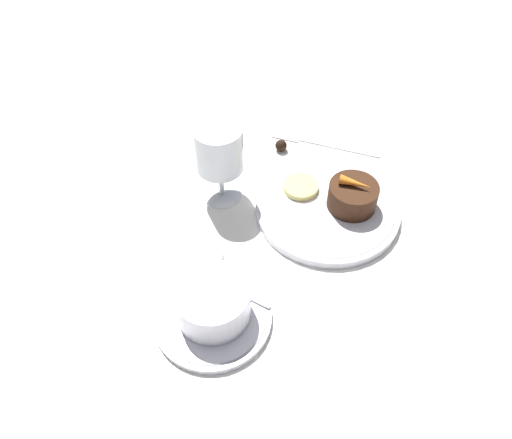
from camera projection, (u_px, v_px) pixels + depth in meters
name	position (u px, v px, depth m)	size (l,w,h in m)	color
ground_plane	(290.00, 217.00, 0.79)	(3.00, 3.00, 0.00)	white
dinner_plate	(327.00, 208.00, 0.79)	(0.23, 0.23, 0.01)	white
saucer	(213.00, 317.00, 0.66)	(0.16, 0.16, 0.01)	white
coffee_cup	(213.00, 301.00, 0.64)	(0.12, 0.10, 0.05)	white
spoon	(222.00, 284.00, 0.69)	(0.06, 0.12, 0.00)	silver
wine_glass	(219.00, 153.00, 0.75)	(0.07, 0.07, 0.14)	silver
fork	(314.00, 142.00, 0.91)	(0.06, 0.20, 0.01)	silver
dessert_cake	(353.00, 196.00, 0.77)	(0.08, 0.08, 0.04)	#381E0F
carrot_garnish	(355.00, 183.00, 0.75)	(0.03, 0.05, 0.01)	orange
pineapple_slice	(301.00, 187.00, 0.81)	(0.06, 0.06, 0.01)	#EFE075
chocolate_truffle	(281.00, 146.00, 0.89)	(0.02, 0.02, 0.02)	black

